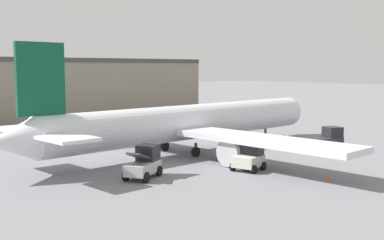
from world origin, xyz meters
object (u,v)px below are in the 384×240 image
(airplane, at_px, (185,124))
(belt_loader_truck, at_px, (144,163))
(pushback_tug, at_px, (250,157))
(ground_crew_worker, at_px, (283,140))
(baggage_tug, at_px, (327,138))
(safety_cone_near, at_px, (327,177))

(airplane, relative_size, belt_loader_truck, 10.63)
(pushback_tug, bearing_deg, ground_crew_worker, 9.67)
(airplane, distance_m, pushback_tug, 9.81)
(belt_loader_truck, height_order, pushback_tug, pushback_tug)
(airplane, bearing_deg, baggage_tug, -33.19)
(baggage_tug, relative_size, safety_cone_near, 7.11)
(ground_crew_worker, bearing_deg, airplane, 123.38)
(safety_cone_near, bearing_deg, airplane, 94.79)
(baggage_tug, relative_size, pushback_tug, 1.34)
(ground_crew_worker, relative_size, safety_cone_near, 3.07)
(airplane, height_order, belt_loader_truck, airplane)
(baggage_tug, height_order, belt_loader_truck, belt_loader_truck)
(ground_crew_worker, height_order, pushback_tug, pushback_tug)
(ground_crew_worker, height_order, safety_cone_near, ground_crew_worker)
(belt_loader_truck, bearing_deg, safety_cone_near, -73.95)
(airplane, bearing_deg, ground_crew_worker, -31.97)
(baggage_tug, relative_size, belt_loader_truck, 1.05)
(airplane, distance_m, baggage_tug, 15.11)
(pushback_tug, bearing_deg, airplane, 68.19)
(airplane, xyz_separation_m, pushback_tug, (-0.66, -9.63, -1.76))
(airplane, xyz_separation_m, ground_crew_worker, (9.24, -4.47, -1.96))
(ground_crew_worker, bearing_deg, baggage_tug, -60.47)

